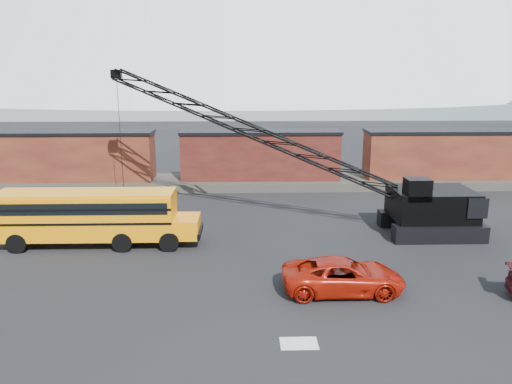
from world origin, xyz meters
TOP-DOWN VIEW (x-y plane):
  - ground at (0.00, 0.00)m, footprint 160.00×160.00m
  - gravel_berm at (0.00, 22.00)m, footprint 120.00×5.00m
  - boxcar_west_near at (-16.00, 22.00)m, footprint 13.70×3.10m
  - boxcar_mid at (0.00, 22.00)m, footprint 13.70×3.10m
  - boxcar_east_near at (16.00, 22.00)m, footprint 13.70×3.10m
  - snow_patch at (0.50, -4.00)m, footprint 1.40×0.90m
  - school_bus at (-10.12, 7.06)m, footprint 11.65×2.65m
  - red_pickup at (3.00, 0.42)m, footprint 5.56×2.58m
  - crawler_crane at (-0.58, 11.59)m, footprint 23.40×8.44m

SIDE VIEW (x-z plane):
  - ground at x=0.00m, z-range 0.00..0.00m
  - snow_patch at x=0.50m, z-range 0.00..0.02m
  - gravel_berm at x=0.00m, z-range 0.00..0.70m
  - red_pickup at x=3.00m, z-range 0.00..1.54m
  - school_bus at x=-10.12m, z-range 0.20..3.39m
  - boxcar_west_near at x=-16.00m, z-range 0.68..4.85m
  - boxcar_mid at x=0.00m, z-range 0.68..4.85m
  - boxcar_east_near at x=16.00m, z-range 0.68..4.85m
  - crawler_crane at x=-0.58m, z-range 0.84..10.96m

